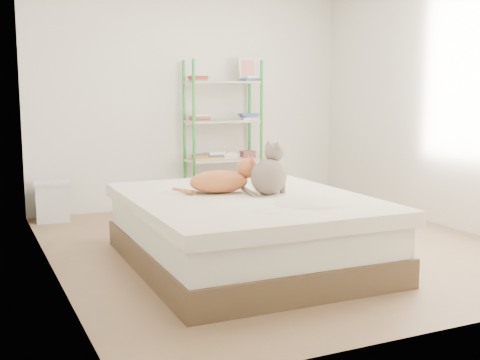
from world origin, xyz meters
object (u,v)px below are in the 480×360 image
shelf_unit (224,135)px  cardboard_box (210,209)px  orange_cat (219,179)px  grey_cat (269,169)px  white_bin (53,201)px  bed (244,230)px

shelf_unit → cardboard_box: 1.28m
orange_cat → cardboard_box: bearing=78.0°
grey_cat → white_bin: grey_cat is taller
shelf_unit → white_bin: size_ratio=4.17×
shelf_unit → bed: bearing=-109.5°
orange_cat → white_bin: size_ratio=1.35×
bed → white_bin: bed is taller
shelf_unit → cardboard_box: shelf_unit is taller
orange_cat → cardboard_box: size_ratio=0.96×
bed → shelf_unit: bearing=71.2°
bed → white_bin: size_ratio=5.17×
grey_cat → cardboard_box: bearing=-29.8°
orange_cat → shelf_unit: shelf_unit is taller
grey_cat → white_bin: (-1.33, 2.31, -0.53)m
bed → cardboard_box: size_ratio=3.69×
grey_cat → white_bin: size_ratio=0.96×
cardboard_box → bed: bearing=-85.0°
shelf_unit → cardboard_box: bearing=-120.4°
bed → grey_cat: 0.51m
bed → grey_cat: size_ratio=5.36×
bed → shelf_unit: (0.82, 2.30, 0.56)m
cardboard_box → white_bin: size_ratio=1.40×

